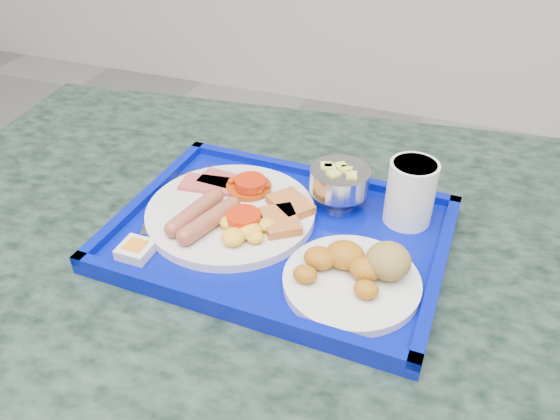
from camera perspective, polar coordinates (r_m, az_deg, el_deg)
name	(u,v)px	position (r m, az deg, el deg)	size (l,w,h in m)	color
table	(288,330)	(0.97, 0.86, -12.45)	(1.38, 1.00, 0.81)	gray
tray	(280,235)	(0.81, 0.00, -2.64)	(0.49, 0.36, 0.03)	#030E94
main_plate	(234,211)	(0.83, -4.84, -0.14)	(0.26, 0.26, 0.04)	silver
bread_plate	(356,273)	(0.72, 7.99, -6.49)	(0.18, 0.18, 0.06)	silver
fruit_bowl	(340,181)	(0.85, 6.25, 3.03)	(0.09, 0.09, 0.06)	#BAB9BC
juice_cup	(411,191)	(0.82, 13.51, 1.96)	(0.07, 0.07, 0.10)	white
spoon	(185,183)	(0.92, -9.94, 2.75)	(0.03, 0.17, 0.01)	#BAB9BC
knife	(162,202)	(0.89, -12.19, 0.85)	(0.01, 0.17, 0.00)	#BAB9BC
jam_packet	(136,250)	(0.79, -14.81, -4.02)	(0.04, 0.04, 0.02)	silver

